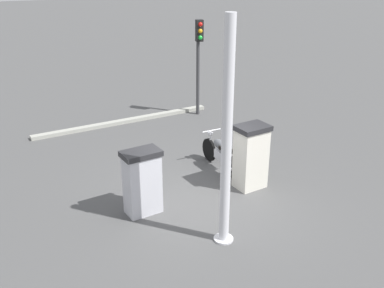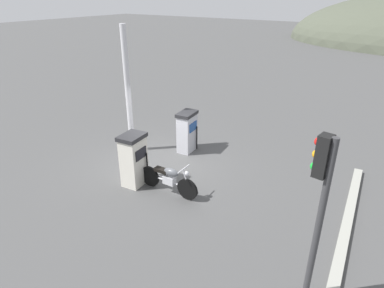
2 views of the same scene
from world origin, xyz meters
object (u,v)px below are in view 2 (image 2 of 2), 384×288
Objects in this scene: fuel_pump_far at (187,131)px; motorcycle_near_pump at (169,179)px; canopy_support_pole at (128,94)px; fuel_pump_near at (134,160)px; roadside_traffic_light at (320,195)px.

fuel_pump_far reaches higher than motorcycle_near_pump.
motorcycle_near_pump is at bearing -27.93° from canopy_support_pole.
roadside_traffic_light is at bearing -13.34° from fuel_pump_near.
fuel_pump_near is 1.23m from motorcycle_near_pump.
fuel_pump_near is at bearing 166.66° from roadside_traffic_light.
fuel_pump_near is 0.36× the size of canopy_support_pole.
roadside_traffic_light is at bearing -18.85° from motorcycle_near_pump.
roadside_traffic_light reaches higher than fuel_pump_near.
fuel_pump_far is at bearing 90.00° from fuel_pump_near.
canopy_support_pole reaches higher than roadside_traffic_light.
motorcycle_near_pump is 3.67m from canopy_support_pole.
fuel_pump_near is 0.48× the size of roadside_traffic_light.
fuel_pump_far is 2.89m from motorcycle_near_pump.
motorcycle_near_pump is 0.59× the size of roadside_traffic_light.
motorcycle_near_pump is at bearing 161.15° from roadside_traffic_light.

